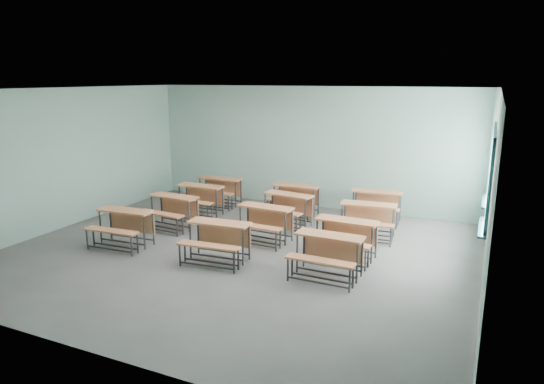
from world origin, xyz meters
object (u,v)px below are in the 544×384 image
(desk_unit_r3c1, at_px, (295,195))
(desk_unit_r1c2, at_px, (345,233))
(desk_unit_r0c0, at_px, (123,222))
(desk_unit_r2c2, at_px, (368,216))
(desk_unit_r0c2, at_px, (327,250))
(desk_unit_r1c1, at_px, (263,218))
(desk_unit_r2c1, at_px, (286,205))
(desk_unit_r2c0, at_px, (199,196))
(desk_unit_r3c0, at_px, (218,187))
(desk_unit_r0c1, at_px, (217,236))
(desk_unit_r3c2, at_px, (376,202))
(desk_unit_r1c0, at_px, (171,207))

(desk_unit_r3c1, bearing_deg, desk_unit_r1c2, -49.62)
(desk_unit_r0c0, relative_size, desk_unit_r2c2, 0.97)
(desk_unit_r2c2, height_order, desk_unit_r3c1, same)
(desk_unit_r0c2, height_order, desk_unit_r1c1, same)
(desk_unit_r2c1, bearing_deg, desk_unit_r1c2, -31.06)
(desk_unit_r0c2, distance_m, desk_unit_r2c0, 4.86)
(desk_unit_r0c0, relative_size, desk_unit_r1c2, 1.01)
(desk_unit_r0c0, bearing_deg, desk_unit_r3c0, 85.16)
(desk_unit_r0c2, height_order, desk_unit_r2c1, same)
(desk_unit_r0c2, height_order, desk_unit_r2c2, same)
(desk_unit_r1c1, relative_size, desk_unit_r1c2, 1.02)
(desk_unit_r2c1, bearing_deg, desk_unit_r2c0, -170.32)
(desk_unit_r2c1, xyz_separation_m, desk_unit_r3c0, (-2.40, 0.95, 0.00))
(desk_unit_r0c1, bearing_deg, desk_unit_r1c2, 22.93)
(desk_unit_r2c2, distance_m, desk_unit_r3c2, 1.29)
(desk_unit_r1c0, height_order, desk_unit_r3c2, same)
(desk_unit_r2c0, distance_m, desk_unit_r3c0, 1.03)
(desk_unit_r1c1, bearing_deg, desk_unit_r1c2, -4.63)
(desk_unit_r0c0, relative_size, desk_unit_r2c0, 1.03)
(desk_unit_r2c0, bearing_deg, desk_unit_r1c2, -18.68)
(desk_unit_r0c1, relative_size, desk_unit_r3c2, 1.02)
(desk_unit_r1c1, bearing_deg, desk_unit_r3c0, 141.24)
(desk_unit_r0c0, bearing_deg, desk_unit_r2c0, 83.81)
(desk_unit_r1c0, bearing_deg, desk_unit_r0c1, -29.02)
(desk_unit_r0c1, xyz_separation_m, desk_unit_r2c0, (-2.08, 2.57, 0.00))
(desk_unit_r3c1, bearing_deg, desk_unit_r0c0, -121.67)
(desk_unit_r2c0, height_order, desk_unit_r3c0, same)
(desk_unit_r0c1, relative_size, desk_unit_r2c0, 1.05)
(desk_unit_r0c0, height_order, desk_unit_r2c1, same)
(desk_unit_r0c0, height_order, desk_unit_r1c0, same)
(desk_unit_r0c2, bearing_deg, desk_unit_r1c0, 164.51)
(desk_unit_r2c1, bearing_deg, desk_unit_r1c1, -82.12)
(desk_unit_r0c1, xyz_separation_m, desk_unit_r2c2, (2.26, 2.54, 0.00))
(desk_unit_r1c2, bearing_deg, desk_unit_r0c1, -150.21)
(desk_unit_r0c2, bearing_deg, desk_unit_r2c0, 150.99)
(desk_unit_r0c2, distance_m, desk_unit_r3c2, 3.69)
(desk_unit_r3c0, height_order, desk_unit_r3c1, same)
(desk_unit_r3c1, bearing_deg, desk_unit_r2c1, -79.24)
(desk_unit_r2c2, bearing_deg, desk_unit_r1c1, -155.85)
(desk_unit_r2c0, height_order, desk_unit_r2c2, same)
(desk_unit_r0c0, xyz_separation_m, desk_unit_r3c2, (4.38, 3.89, 0.00))
(desk_unit_r0c0, height_order, desk_unit_r1c2, same)
(desk_unit_r0c2, bearing_deg, desk_unit_r1c1, 146.31)
(desk_unit_r2c2, distance_m, desk_unit_r3c0, 4.49)
(desk_unit_r0c2, xyz_separation_m, desk_unit_r2c0, (-4.21, 2.43, 0.00))
(desk_unit_r2c0, distance_m, desk_unit_r2c1, 2.37)
(desk_unit_r1c0, relative_size, desk_unit_r2c2, 0.99)
(desk_unit_r2c0, xyz_separation_m, desk_unit_r2c2, (4.34, -0.03, 0.00))
(desk_unit_r1c0, relative_size, desk_unit_r3c1, 1.04)
(desk_unit_r0c2, xyz_separation_m, desk_unit_r2c2, (0.12, 2.40, 0.00))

